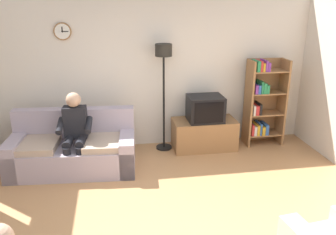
% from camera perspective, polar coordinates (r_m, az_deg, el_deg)
% --- Properties ---
extents(ground_plane, '(12.00, 12.00, 0.00)m').
position_cam_1_polar(ground_plane, '(4.24, 2.09, -18.05)').
color(ground_plane, '#B27F51').
extents(back_wall_assembly, '(6.20, 0.17, 2.70)m').
position_cam_1_polar(back_wall_assembly, '(6.13, -2.66, 7.69)').
color(back_wall_assembly, silver).
rests_on(back_wall_assembly, ground_plane).
extents(couch, '(1.96, 1.02, 0.90)m').
position_cam_1_polar(couch, '(5.62, -15.30, -5.21)').
color(couch, '#A899A8').
rests_on(couch, ground_plane).
extents(tv_stand, '(1.10, 0.56, 0.53)m').
position_cam_1_polar(tv_stand, '(6.21, 5.93, -2.71)').
color(tv_stand, olive).
rests_on(tv_stand, ground_plane).
extents(tv, '(0.60, 0.49, 0.44)m').
position_cam_1_polar(tv, '(6.03, 6.15, 1.48)').
color(tv, black).
rests_on(tv, tv_stand).
extents(bookshelf, '(0.68, 0.36, 1.56)m').
position_cam_1_polar(bookshelf, '(6.46, 15.23, 2.55)').
color(bookshelf, olive).
rests_on(bookshelf, ground_plane).
extents(floor_lamp, '(0.28, 0.28, 1.85)m').
position_cam_1_polar(floor_lamp, '(5.83, -0.72, 8.11)').
color(floor_lamp, black).
rests_on(floor_lamp, ground_plane).
extents(person_on_couch, '(0.53, 0.56, 1.24)m').
position_cam_1_polar(person_on_couch, '(5.36, -15.06, -1.89)').
color(person_on_couch, black).
rests_on(person_on_couch, ground_plane).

